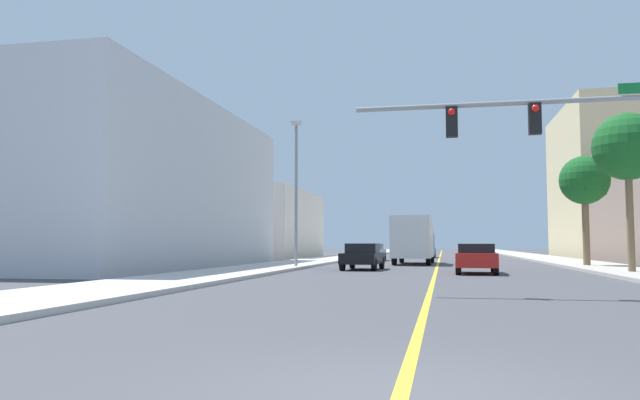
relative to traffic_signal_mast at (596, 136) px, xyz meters
name	(u,v)px	position (x,y,z in m)	size (l,w,h in m)	color
ground	(439,261)	(-4.33, 30.82, -4.15)	(192.00, 192.00, 0.00)	#47474C
sidewalk_left	(326,259)	(-13.20, 30.82, -4.08)	(3.93, 168.00, 0.15)	beige
sidewalk_right	(561,261)	(4.55, 30.82, -4.08)	(3.93, 168.00, 0.15)	#B2ADA3
lane_marking_center	(439,261)	(-4.33, 30.82, -4.15)	(0.16, 144.00, 0.01)	yellow
building_left_near	(75,188)	(-25.50, 15.57, 0.51)	(17.93, 23.22, 9.32)	silver
building_left_far	(251,224)	(-22.04, 38.71, -0.99)	(11.00, 15.86, 6.32)	silver
building_right_far	(636,182)	(14.85, 47.86, 3.29)	(13.93, 17.86, 14.89)	beige
traffic_signal_mast	(596,136)	(0.00, 0.00, 0.00)	(9.37, 0.36, 5.56)	gray
street_lamp	(296,185)	(-11.74, 14.96, 0.35)	(0.56, 0.28, 7.87)	gray
palm_mid	(628,148)	(4.04, 11.74, 1.40)	(2.97, 2.97, 6.94)	brown
palm_far	(584,182)	(3.89, 19.47, 0.68)	(2.74, 2.74, 6.14)	brown
car_red	(476,258)	(-2.50, 11.51, -3.44)	(1.91, 3.87, 1.35)	red
car_black	(363,256)	(-8.05, 14.46, -3.46)	(1.94, 3.87, 1.36)	black
car_silver	(371,252)	(-9.54, 30.72, -3.45)	(2.01, 4.39, 1.32)	#BCBCC1
car_blue	(425,250)	(-5.67, 41.14, -3.40)	(1.94, 3.99, 1.48)	#1E389E
delivery_truck	(413,239)	(-5.88, 23.35, -2.52)	(2.58, 7.28, 3.07)	#194799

